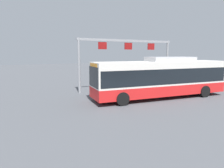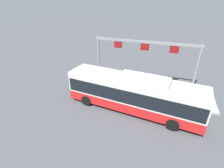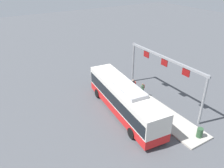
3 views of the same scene
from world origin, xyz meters
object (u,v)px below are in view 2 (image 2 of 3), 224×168
object	(u,v)px
trash_bin	(209,98)
person_boarding	(96,79)
person_waiting_near	(127,80)
person_waiting_mid	(113,80)
bus_main	(133,92)

from	to	relation	value
trash_bin	person_boarding	bearing A→B (deg)	1.72
person_boarding	person_waiting_near	xyz separation A→B (m)	(-3.52, -0.44, 0.16)
person_waiting_near	person_waiting_mid	bearing A→B (deg)	-116.12
bus_main	person_waiting_mid	bearing A→B (deg)	-42.59
person_boarding	trash_bin	world-z (taller)	person_boarding
bus_main	person_waiting_near	xyz separation A→B (m)	(1.46, -3.58, -0.76)
person_waiting_near	trash_bin	size ratio (longest dim) A/B	1.86
person_waiting_near	person_boarding	bearing A→B (deg)	-114.21
person_boarding	person_waiting_mid	size ratio (longest dim) A/B	1.00
bus_main	person_waiting_near	distance (m)	3.94
bus_main	person_boarding	xyz separation A→B (m)	(4.98, -3.14, -0.92)
person_waiting_mid	trash_bin	bearing A→B (deg)	117.81
person_boarding	person_waiting_near	size ratio (longest dim) A/B	1.00
person_waiting_mid	person_waiting_near	bearing A→B (deg)	122.62
bus_main	person_waiting_mid	distance (m)	4.69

